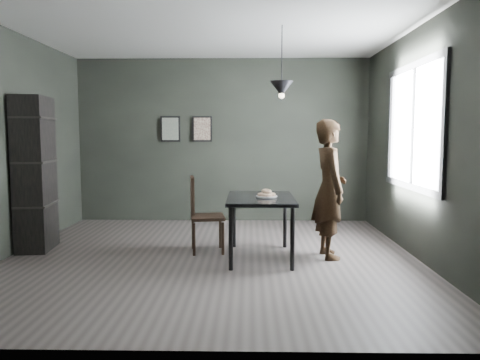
{
  "coord_description": "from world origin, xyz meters",
  "views": [
    {
      "loc": [
        0.46,
        -5.61,
        1.5
      ],
      "look_at": [
        0.35,
        0.05,
        0.95
      ],
      "focal_mm": 35.0,
      "sensor_mm": 36.0,
      "label": 1
    }
  ],
  "objects_px": {
    "woman": "(329,189)",
    "wood_chair": "(201,209)",
    "shelf_unit": "(35,174)",
    "white_plate": "(267,197)",
    "pendant_lamp": "(282,89)",
    "cafe_table": "(261,203)"
  },
  "relations": [
    {
      "from": "woman",
      "to": "wood_chair",
      "type": "bearing_deg",
      "value": 76.08
    },
    {
      "from": "wood_chair",
      "to": "pendant_lamp",
      "type": "relative_size",
      "value": 1.12
    },
    {
      "from": "woman",
      "to": "pendant_lamp",
      "type": "xyz_separation_m",
      "value": [
        -0.59,
        0.04,
        1.21
      ]
    },
    {
      "from": "woman",
      "to": "shelf_unit",
      "type": "height_order",
      "value": "shelf_unit"
    },
    {
      "from": "white_plate",
      "to": "pendant_lamp",
      "type": "bearing_deg",
      "value": 40.23
    },
    {
      "from": "white_plate",
      "to": "pendant_lamp",
      "type": "height_order",
      "value": "pendant_lamp"
    },
    {
      "from": "wood_chair",
      "to": "shelf_unit",
      "type": "xyz_separation_m",
      "value": [
        -2.16,
        0.11,
        0.44
      ]
    },
    {
      "from": "cafe_table",
      "to": "wood_chair",
      "type": "relative_size",
      "value": 1.24
    },
    {
      "from": "cafe_table",
      "to": "pendant_lamp",
      "type": "relative_size",
      "value": 1.39
    },
    {
      "from": "cafe_table",
      "to": "wood_chair",
      "type": "xyz_separation_m",
      "value": [
        -0.76,
        0.27,
        -0.12
      ]
    },
    {
      "from": "wood_chair",
      "to": "pendant_lamp",
      "type": "xyz_separation_m",
      "value": [
        1.01,
        -0.17,
        1.5
      ]
    },
    {
      "from": "white_plate",
      "to": "pendant_lamp",
      "type": "relative_size",
      "value": 0.27
    },
    {
      "from": "woman",
      "to": "wood_chair",
      "type": "height_order",
      "value": "woman"
    },
    {
      "from": "cafe_table",
      "to": "white_plate",
      "type": "bearing_deg",
      "value": -35.45
    },
    {
      "from": "cafe_table",
      "to": "wood_chair",
      "type": "bearing_deg",
      "value": 160.54
    },
    {
      "from": "white_plate",
      "to": "woman",
      "type": "height_order",
      "value": "woman"
    },
    {
      "from": "woman",
      "to": "wood_chair",
      "type": "distance_m",
      "value": 1.64
    },
    {
      "from": "white_plate",
      "to": "shelf_unit",
      "type": "xyz_separation_m",
      "value": [
        -2.99,
        0.42,
        0.24
      ]
    },
    {
      "from": "shelf_unit",
      "to": "cafe_table",
      "type": "bearing_deg",
      "value": -14.55
    },
    {
      "from": "white_plate",
      "to": "woman",
      "type": "xyz_separation_m",
      "value": [
        0.77,
        0.11,
        0.09
      ]
    },
    {
      "from": "cafe_table",
      "to": "pendant_lamp",
      "type": "distance_m",
      "value": 1.41
    },
    {
      "from": "cafe_table",
      "to": "wood_chair",
      "type": "height_order",
      "value": "wood_chair"
    }
  ]
}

